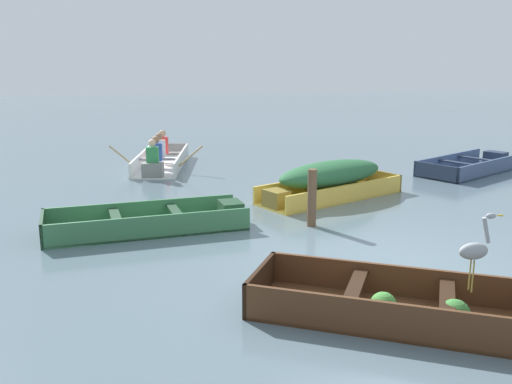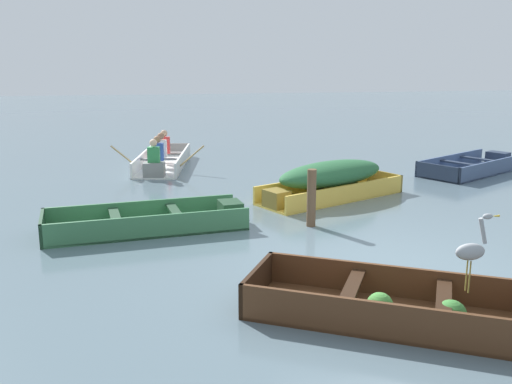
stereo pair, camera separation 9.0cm
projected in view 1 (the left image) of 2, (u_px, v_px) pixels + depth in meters
The scene contains 8 objects.
ground_plane at pixel (382, 268), 7.80m from camera, with size 80.00×80.00×0.00m, color slate.
dinghy_dark_varnish_foreground at pixel (415, 309), 6.17m from camera, with size 3.39×2.59×0.41m.
skiff_yellow_near_moored at pixel (330, 178), 11.57m from camera, with size 3.34×2.31×0.77m.
skiff_green_mid_moored at pixel (155, 222), 9.51m from camera, with size 3.39×1.45×0.38m.
skiff_slate_blue_far_moored at pixel (472, 166), 14.41m from camera, with size 3.24×2.53×0.38m.
rowboat_white_with_crew at pixel (160, 159), 14.78m from camera, with size 2.30×3.50×0.93m.
heron_on_dinghy at pixel (475, 249), 5.87m from camera, with size 0.45×0.14×0.84m.
mooring_post at pixel (312, 198), 9.64m from camera, with size 0.15×0.15×0.99m, color brown.
Camera 1 is at (-3.15, -6.87, 2.79)m, focal length 40.00 mm.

